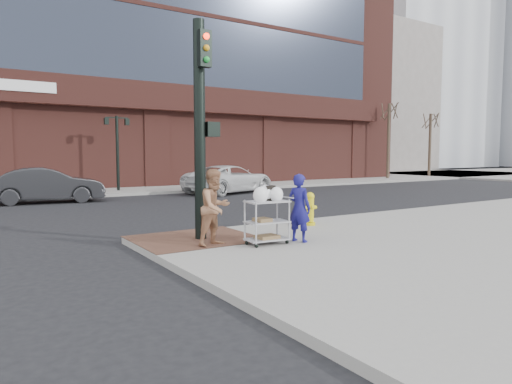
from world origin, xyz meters
TOP-DOWN VIEW (x-y plane):
  - ground at (0.00, 0.00)m, footprint 220.00×220.00m
  - sidewalk_far at (12.50, 32.00)m, footprint 65.00×36.00m
  - brick_curb_ramp at (-0.60, 0.90)m, footprint 2.80×2.40m
  - bank_building at (5.00, 31.00)m, footprint 42.00×26.00m
  - filler_block at (40.00, 38.00)m, footprint 14.00×20.00m
  - bare_tree_a at (24.00, 16.50)m, footprint 1.80×1.80m
  - bare_tree_b at (30.00, 17.00)m, footprint 1.80×1.80m
  - lamp_post at (2.00, 16.00)m, footprint 1.32×0.22m
  - traffic_signal_pole at (-0.48, 0.77)m, footprint 0.61×0.51m
  - woman_blue at (1.22, -0.71)m, footprint 0.54×0.65m
  - pedestrian_tan at (-0.57, -0.06)m, footprint 0.95×0.83m
  - sedan_dark at (-2.03, 12.75)m, footprint 4.83×2.18m
  - minivan_white at (7.06, 12.73)m, footprint 5.94×4.13m
  - utility_cart at (0.44, -0.56)m, footprint 0.98×0.61m
  - fire_hydrant at (2.96, 1.00)m, footprint 0.43×0.30m

SIDE VIEW (x-z plane):
  - ground at x=0.00m, z-range 0.00..0.00m
  - sidewalk_far at x=12.50m, z-range 0.00..0.15m
  - brick_curb_ramp at x=-0.60m, z-range 0.15..0.16m
  - fire_hydrant at x=2.96m, z-range 0.16..1.08m
  - utility_cart at x=0.44m, z-range 0.09..1.38m
  - minivan_white at x=7.06m, z-range 0.00..1.51m
  - sedan_dark at x=-2.03m, z-range 0.00..1.54m
  - woman_blue at x=1.22m, z-range 0.15..1.69m
  - pedestrian_tan at x=-0.57m, z-range 0.15..1.81m
  - lamp_post at x=2.00m, z-range 0.62..4.62m
  - traffic_signal_pole at x=-0.48m, z-range 0.33..5.33m
  - bare_tree_b at x=30.00m, z-range 2.44..9.14m
  - bare_tree_a at x=24.00m, z-range 2.67..9.87m
  - filler_block at x=40.00m, z-range 0.00..18.00m
  - bank_building at x=5.00m, z-range 0.15..28.15m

